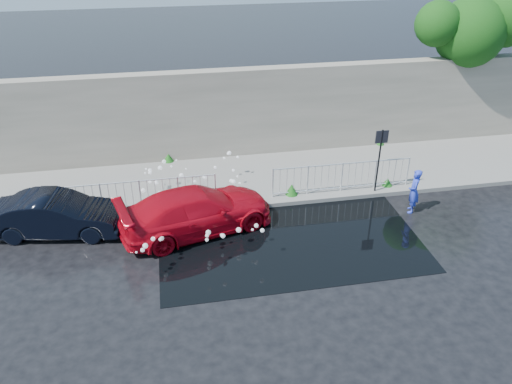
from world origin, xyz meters
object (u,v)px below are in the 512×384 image
(sign_post, at_px, (380,151))
(person, at_px, (414,191))
(dark_car, at_px, (57,215))
(red_car, at_px, (197,211))

(sign_post, bearing_deg, person, -59.16)
(dark_car, relative_size, person, 2.59)
(red_car, distance_m, dark_car, 4.33)
(dark_car, bearing_deg, sign_post, -78.22)
(red_car, relative_size, person, 3.13)
(red_car, bearing_deg, person, -107.38)
(sign_post, distance_m, person, 1.79)
(red_car, relative_size, dark_car, 1.21)
(red_car, xyz_separation_m, person, (7.22, -0.20, 0.07))
(sign_post, bearing_deg, dark_car, -177.33)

